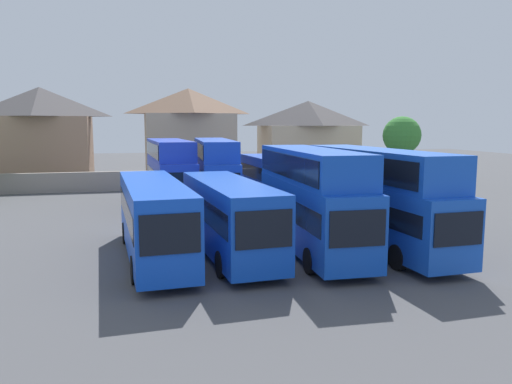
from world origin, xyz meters
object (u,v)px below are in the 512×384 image
object	(u,v)px
bus_4	(377,193)
bus_2	(229,214)
bus_6	(215,168)
house_terrace_left	(41,134)
bus_1	(154,215)
house_terrace_centre	(189,133)
bus_7	(271,177)
house_terrace_right	(308,138)
bus_5	(170,169)
bus_3	(312,195)
tree_left_of_lot	(402,136)

from	to	relation	value
bus_4	bus_2	bearing A→B (deg)	-93.35
bus_6	house_terrace_left	distance (m)	24.43
house_terrace_left	bus_2	bearing A→B (deg)	-68.45
bus_1	house_terrace_centre	size ratio (longest dim) A/B	1.14
house_terrace_left	bus_7	bearing A→B (deg)	-43.05
bus_4	house_terrace_right	world-z (taller)	house_terrace_right
house_terrace_left	bus_5	bearing A→B (deg)	-57.97
bus_6	house_terrace_left	world-z (taller)	house_terrace_left
bus_3	tree_left_of_lot	distance (m)	29.74
house_terrace_right	tree_left_of_lot	world-z (taller)	house_terrace_right
bus_6	house_terrace_centre	distance (m)	18.72
bus_3	bus_7	distance (m)	16.02
house_terrace_centre	tree_left_of_lot	distance (m)	22.63
house_terrace_right	bus_7	bearing A→B (deg)	-117.23
house_terrace_left	bus_6	bearing A→B (deg)	-51.41
bus_6	house_terrace_centre	bearing A→B (deg)	-176.59
bus_4	tree_left_of_lot	bearing A→B (deg)	145.31
house_terrace_left	tree_left_of_lot	world-z (taller)	house_terrace_left
tree_left_of_lot	bus_3	bearing A→B (deg)	-127.47
bus_6	bus_4	bearing A→B (deg)	24.36
bus_4	house_terrace_right	xyz separation A→B (m)	(8.57, 34.48, 1.74)
bus_2	bus_3	distance (m)	4.04
bus_7	house_terrace_right	xyz separation A→B (m)	(9.69, 18.83, 2.49)
house_terrace_left	house_terrace_centre	distance (m)	15.27
house_terrace_left	house_terrace_centre	bearing A→B (deg)	-1.65
bus_4	bus_7	size ratio (longest dim) A/B	1.18
bus_1	bus_3	xyz separation A→B (m)	(7.35, -0.56, 0.77)
bus_3	bus_4	bearing A→B (deg)	94.57
bus_5	house_terrace_left	world-z (taller)	house_terrace_left
bus_6	tree_left_of_lot	bearing A→B (deg)	115.96
bus_7	house_terrace_left	size ratio (longest dim) A/B	1.00
bus_2	bus_4	size ratio (longest dim) A/B	0.87
bus_4	house_terrace_centre	world-z (taller)	house_terrace_centre
bus_5	bus_3	bearing A→B (deg)	17.03
bus_7	house_terrace_right	size ratio (longest dim) A/B	0.91
bus_7	house_terrace_centre	xyz separation A→B (m)	(-4.47, 18.00, 3.08)
bus_3	bus_5	distance (m)	16.31
bus_7	house_terrace_left	bearing A→B (deg)	-135.25
house_terrace_centre	bus_5	bearing A→B (deg)	-100.50
bus_1	bus_2	size ratio (longest dim) A/B	1.08
bus_5	bus_7	distance (m)	7.95
bus_1	bus_3	bearing A→B (deg)	82.08
house_terrace_right	bus_6	bearing A→B (deg)	-126.30
bus_6	house_terrace_left	bearing A→B (deg)	-137.72
bus_3	house_terrace_centre	bearing A→B (deg)	-174.84
bus_2	bus_5	xyz separation A→B (m)	(-1.59, 15.08, 0.79)
bus_4	house_terrace_centre	distance (m)	34.19
bus_1	bus_7	bearing A→B (deg)	144.00
bus_2	bus_4	world-z (taller)	bus_4
bus_7	bus_4	bearing A→B (deg)	1.89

